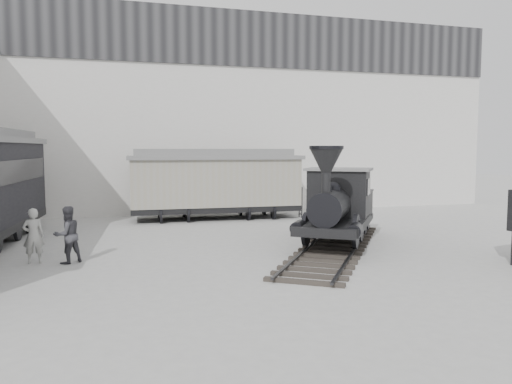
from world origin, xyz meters
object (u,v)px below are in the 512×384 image
object	(u,v)px
locomotive	(337,210)
visitor_b	(67,235)
visitor_a	(33,236)
boxcar	(215,182)

from	to	relation	value
locomotive	visitor_b	world-z (taller)	locomotive
visitor_b	visitor_a	bearing A→B (deg)	-48.47
boxcar	visitor_a	world-z (taller)	boxcar
locomotive	boxcar	distance (m)	8.58
locomotive	visitor_b	bearing A→B (deg)	-144.01
visitor_a	boxcar	bearing A→B (deg)	-137.00
boxcar	visitor_a	size ratio (longest dim) A/B	5.05
locomotive	visitor_b	distance (m)	9.23
locomotive	visitor_a	bearing A→B (deg)	-145.79
boxcar	visitor_b	distance (m)	10.54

